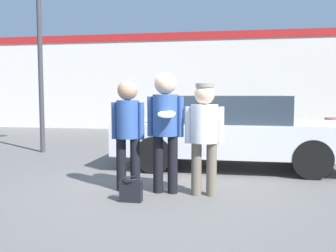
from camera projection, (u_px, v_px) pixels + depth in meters
name	position (u px, v px, depth m)	size (l,w,h in m)	color
ground_plane	(157.00, 189.00, 5.82)	(56.00, 56.00, 0.00)	#5B5956
storefront_building	(206.00, 81.00, 15.00)	(24.00, 0.22, 3.93)	silver
person_left	(128.00, 126.00, 5.64)	(0.51, 0.34, 1.68)	black
person_middle_with_frisbee	(165.00, 120.00, 5.52)	(0.55, 0.57, 1.79)	black
person_right	(204.00, 128.00, 5.39)	(0.56, 0.39, 1.63)	#665B4C
parked_car_near	(230.00, 130.00, 7.56)	(4.52, 1.96, 1.44)	silver
street_lamp	(48.00, 11.00, 9.17)	(1.34, 0.35, 5.70)	#38383D
shrub	(265.00, 120.00, 14.06)	(0.98, 0.98, 0.98)	#387A3D
handbag	(131.00, 190.00, 5.14)	(0.30, 0.23, 0.33)	black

